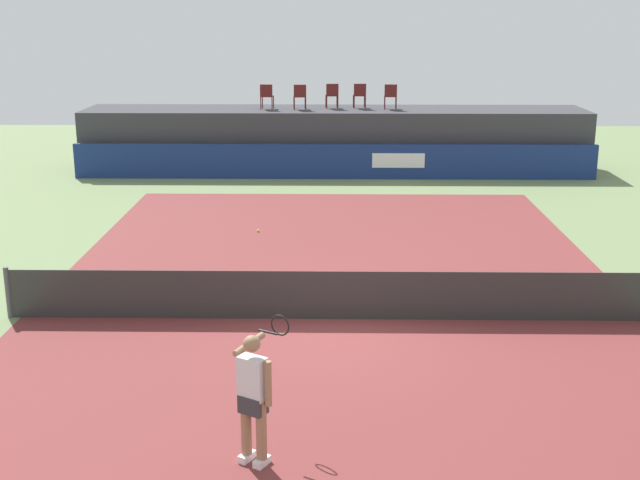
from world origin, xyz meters
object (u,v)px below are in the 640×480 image
(tennis_player, at_px, (254,394))
(tennis_ball, at_px, (258,231))
(spectator_chair_center, at_px, (332,95))
(net_post_near, at_px, (8,292))
(spectator_chair_far_right, at_px, (391,95))
(spectator_chair_right, at_px, (360,94))
(spectator_chair_far_left, at_px, (267,95))
(spectator_chair_left, at_px, (300,96))

(tennis_player, distance_m, tennis_ball, 11.58)
(spectator_chair_center, height_order, net_post_near, spectator_chair_center)
(spectator_chair_far_right, bearing_deg, tennis_ball, -114.38)
(tennis_ball, bearing_deg, spectator_chair_center, 78.06)
(tennis_player, xyz_separation_m, tennis_ball, (-0.98, 11.50, -0.92))
(spectator_chair_far_right, xyz_separation_m, tennis_player, (-3.04, -20.36, -1.73))
(spectator_chair_right, bearing_deg, spectator_chair_center, -177.79)
(spectator_chair_far_left, xyz_separation_m, tennis_ball, (0.41, -8.78, -2.66))
(spectator_chair_far_left, xyz_separation_m, net_post_near, (-3.77, -15.12, -2.19))
(spectator_chair_center, bearing_deg, spectator_chair_left, -161.66)
(spectator_chair_center, bearing_deg, tennis_ball, -101.94)
(spectator_chair_far_left, bearing_deg, spectator_chair_left, -3.23)
(spectator_chair_far_left, distance_m, tennis_ball, 9.18)
(spectator_chair_far_left, height_order, spectator_chair_far_right, same)
(net_post_near, bearing_deg, spectator_chair_far_left, 76.00)
(spectator_chair_right, distance_m, net_post_near, 17.16)
(tennis_ball, bearing_deg, net_post_near, -123.40)
(spectator_chair_far_left, distance_m, spectator_chair_center, 2.35)
(tennis_player, bearing_deg, spectator_chair_right, 84.63)
(tennis_player, bearing_deg, tennis_ball, 94.87)
(spectator_chair_left, xyz_separation_m, tennis_player, (0.20, -20.21, -1.73))
(spectator_chair_far_right, relative_size, tennis_player, 0.50)
(spectator_chair_far_left, relative_size, tennis_ball, 13.06)
(spectator_chair_center, height_order, tennis_player, spectator_chair_center)
(spectator_chair_left, distance_m, net_post_near, 16.00)
(spectator_chair_left, xyz_separation_m, tennis_ball, (-0.78, -8.72, -2.66))
(net_post_near, bearing_deg, spectator_chair_center, 68.42)
(spectator_chair_far_right, bearing_deg, spectator_chair_far_left, -178.97)
(spectator_chair_far_left, distance_m, net_post_near, 15.74)
(spectator_chair_center, bearing_deg, spectator_chair_far_left, -172.34)
(spectator_chair_right, distance_m, tennis_ball, 9.95)
(spectator_chair_left, bearing_deg, spectator_chair_far_right, 2.59)
(spectator_chair_left, xyz_separation_m, spectator_chair_right, (2.14, 0.42, 0.00))
(spectator_chair_far_left, height_order, spectator_chair_left, same)
(tennis_player, bearing_deg, spectator_chair_far_right, 81.52)
(spectator_chair_far_left, relative_size, net_post_near, 0.89)
(spectator_chair_far_left, bearing_deg, spectator_chair_right, 6.04)
(net_post_near, bearing_deg, spectator_chair_right, 65.36)
(spectator_chair_far_left, xyz_separation_m, spectator_chair_right, (3.33, 0.35, 0.00))
(spectator_chair_far_left, xyz_separation_m, spectator_chair_left, (1.18, -0.07, 0.00))
(spectator_chair_far_left, relative_size, spectator_chair_right, 1.00)
(spectator_chair_left, xyz_separation_m, spectator_chair_center, (1.15, 0.38, 0.00))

